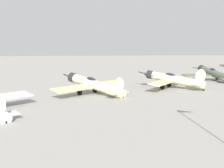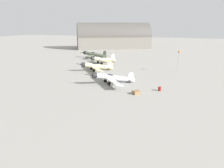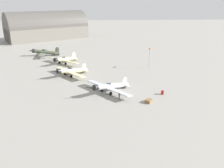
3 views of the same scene
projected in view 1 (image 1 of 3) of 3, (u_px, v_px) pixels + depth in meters
name	position (u px, v px, depth m)	size (l,w,h in m)	color
airplane_mid_apron	(93.00, 85.00, 41.17)	(10.04, 10.86, 2.94)	beige
airplane_far_line	(173.00, 79.00, 46.97)	(11.20, 9.94, 3.32)	beige
airplane_outer_stand	(214.00, 74.00, 58.04)	(11.02, 12.42, 3.33)	#4C5442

